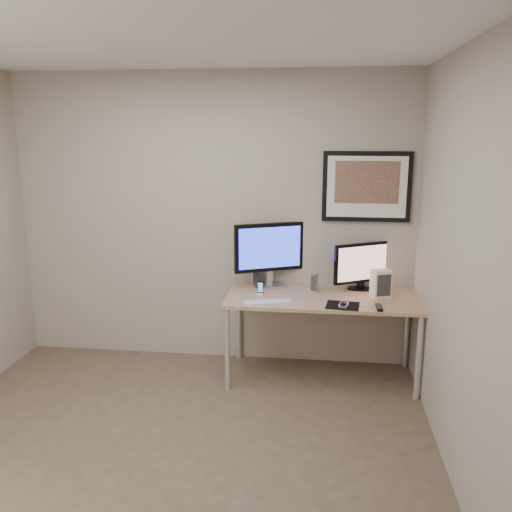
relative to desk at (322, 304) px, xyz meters
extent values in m
plane|color=#4C3F30|center=(-1.00, -1.35, -0.66)|extent=(3.60, 3.60, 0.00)
plane|color=white|center=(-1.00, -1.35, 1.94)|extent=(3.60, 3.60, 0.00)
plane|color=gray|center=(-1.00, 0.35, 0.64)|extent=(3.60, 0.00, 3.60)
plane|color=gray|center=(0.80, -1.35, 0.64)|extent=(0.00, 3.40, 3.40)
cube|color=#A1794E|center=(0.00, 0.00, 0.05)|extent=(1.60, 0.70, 0.03)
cylinder|color=silver|center=(-0.76, -0.31, -0.31)|extent=(0.04, 0.04, 0.70)
cylinder|color=silver|center=(-0.76, 0.31, -0.31)|extent=(0.04, 0.04, 0.70)
cylinder|color=silver|center=(0.76, -0.31, -0.31)|extent=(0.04, 0.04, 0.70)
cylinder|color=silver|center=(0.76, 0.31, -0.31)|extent=(0.04, 0.04, 0.70)
cube|color=black|center=(0.35, 0.33, 0.96)|extent=(0.75, 0.03, 0.60)
cube|color=silver|center=(0.35, 0.32, 0.96)|extent=(0.67, 0.00, 0.52)
cube|color=orange|center=(0.35, 0.31, 1.00)|extent=(0.54, 0.00, 0.36)
cube|color=#B4B4B9|center=(-0.47, 0.24, 0.08)|extent=(0.35, 0.31, 0.02)
cube|color=#B4B4B9|center=(-0.47, 0.24, 0.15)|extent=(0.07, 0.06, 0.12)
cube|color=black|center=(-0.47, 0.24, 0.43)|extent=(0.59, 0.30, 0.43)
cube|color=#2032B4|center=(-0.47, 0.22, 0.43)|extent=(0.51, 0.24, 0.36)
cube|color=black|center=(0.33, 0.24, 0.07)|extent=(0.26, 0.22, 0.02)
cube|color=black|center=(0.33, 0.24, 0.11)|extent=(0.06, 0.06, 0.05)
cube|color=black|center=(0.33, 0.24, 0.31)|extent=(0.48, 0.29, 0.35)
cube|color=#AC7974|center=(0.33, 0.22, 0.31)|extent=(0.42, 0.24, 0.30)
cylinder|color=#B4B4B9|center=(-0.61, 0.27, 0.15)|extent=(0.09, 0.09, 0.17)
cylinder|color=#B4B4B9|center=(-0.07, 0.15, 0.15)|extent=(0.08, 0.08, 0.16)
cube|color=black|center=(-0.52, 0.00, 0.12)|extent=(0.06, 0.06, 0.12)
cube|color=silver|center=(-0.44, -0.22, 0.07)|extent=(0.42, 0.23, 0.01)
cube|color=black|center=(0.16, -0.23, 0.07)|extent=(0.28, 0.26, 0.00)
ellipsoid|color=black|center=(0.17, -0.25, 0.09)|extent=(0.08, 0.12, 0.04)
cube|color=black|center=(0.44, -0.26, 0.08)|extent=(0.05, 0.16, 0.02)
cube|color=white|center=(0.48, 0.05, 0.18)|extent=(0.18, 0.16, 0.23)
camera|label=1|loc=(-0.03, -4.38, 1.43)|focal=38.00mm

